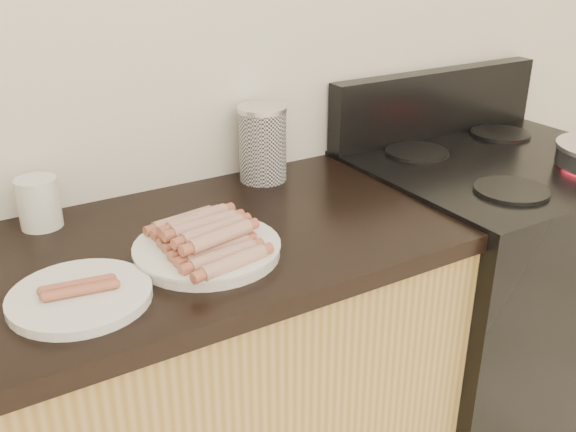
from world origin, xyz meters
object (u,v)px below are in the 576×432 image
side_plate (80,296)px  mug (39,203)px  canister (263,144)px  main_plate (207,251)px  stove (484,301)px

side_plate → mug: bearing=88.3°
side_plate → canister: (0.56, 0.35, 0.09)m
side_plate → mug: size_ratio=2.24×
main_plate → stove: bearing=4.1°
stove → mug: bearing=168.3°
main_plate → canister: (0.30, 0.31, 0.09)m
side_plate → stove: bearing=5.2°
canister → mug: canister is taller
stove → mug: (-1.18, 0.24, 0.50)m
main_plate → mug: (-0.25, 0.31, 0.05)m
stove → main_plate: 1.04m
main_plate → side_plate: (-0.26, -0.04, -0.00)m
canister → mug: size_ratio=1.74×
stove → canister: 0.87m
mug → canister: bearing=0.0°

